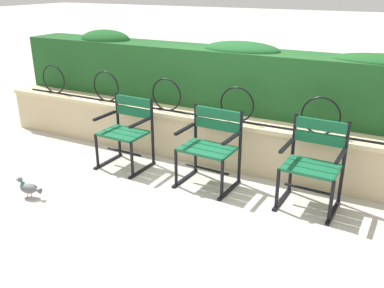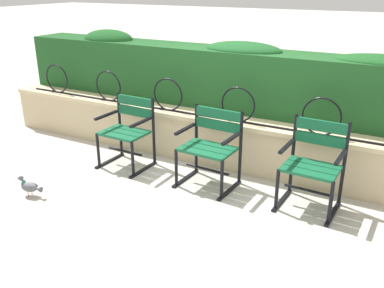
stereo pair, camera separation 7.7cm
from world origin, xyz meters
name	(u,v)px [view 2 (the right image)]	position (x,y,z in m)	size (l,w,h in m)	color
ground_plane	(187,195)	(0.00, 0.00, 0.00)	(60.00, 60.00, 0.00)	#BCB7AD
stone_wall	(224,141)	(0.00, 0.94, 0.31)	(6.72, 0.41, 0.61)	#C6B289
iron_arch_fence	(204,102)	(-0.23, 0.87, 0.79)	(6.20, 0.02, 0.42)	black
hedge_row	(239,77)	(-0.03, 1.41, 1.02)	(6.59, 0.59, 0.88)	#1E5123
park_chair_left	(128,130)	(-1.03, 0.38, 0.46)	(0.59, 0.54, 0.85)	#145B38
park_chair_centre	(211,145)	(0.09, 0.39, 0.46)	(0.64, 0.55, 0.85)	#145B38
park_chair_right	(313,163)	(1.21, 0.43, 0.47)	(0.58, 0.54, 0.89)	#145B38
pigeon_near_chairs	(29,187)	(-1.46, -0.81, 0.11)	(0.29, 0.13, 0.22)	slate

